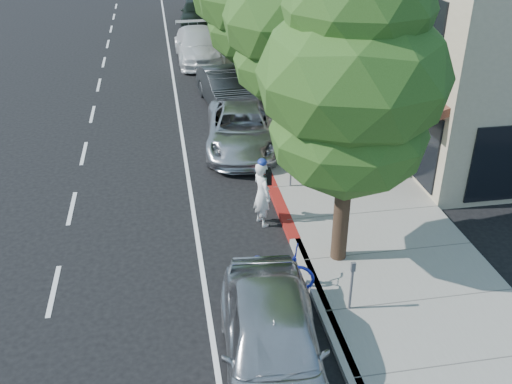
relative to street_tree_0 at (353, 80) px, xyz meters
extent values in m
plane|color=black|center=(-0.90, 2.00, -4.83)|extent=(120.00, 120.00, 0.00)
cube|color=gray|center=(1.40, 10.00, -4.76)|extent=(4.60, 56.00, 0.15)
cube|color=#9E998E|center=(-0.90, 10.00, -4.76)|extent=(0.30, 56.00, 0.15)
cube|color=maroon|center=(-0.90, 3.00, -4.76)|extent=(0.32, 4.00, 0.15)
cylinder|color=black|center=(0.00, 0.00, -3.43)|extent=(0.40, 0.40, 2.80)
ellipsoid|color=#284D17|center=(0.00, 0.00, -1.24)|extent=(3.68, 3.68, 2.95)
ellipsoid|color=#284D17|center=(0.00, 0.00, 0.12)|extent=(4.33, 4.33, 3.47)
ellipsoid|color=#284D17|center=(0.00, 0.00, 1.56)|extent=(3.25, 3.25, 2.60)
cylinder|color=black|center=(0.00, 6.00, -3.43)|extent=(0.40, 0.40, 2.81)
ellipsoid|color=#284D17|center=(0.00, 6.00, -1.23)|extent=(3.72, 3.72, 2.97)
ellipsoid|color=#284D17|center=(0.00, 6.00, 0.14)|extent=(4.37, 4.37, 3.50)
cylinder|color=black|center=(0.00, 12.00, -3.52)|extent=(0.40, 0.40, 2.63)
ellipsoid|color=#284D17|center=(0.00, 12.00, -1.45)|extent=(4.24, 4.24, 3.39)
cylinder|color=black|center=(0.00, 18.00, -3.42)|extent=(0.40, 0.40, 2.83)
cylinder|color=black|center=(0.00, 24.00, -3.56)|extent=(0.40, 0.40, 2.55)
imported|color=white|center=(-1.60, 2.18, -3.87)|extent=(0.68, 0.82, 1.93)
imported|color=#16209D|center=(-1.88, -0.70, -4.29)|extent=(2.20, 1.46, 1.09)
imported|color=silver|center=(-1.40, 7.50, -4.09)|extent=(3.11, 5.62, 1.49)
imported|color=#222527|center=(-1.40, 12.03, -4.04)|extent=(2.25, 4.99, 1.59)
imported|color=white|center=(-1.97, 19.40, -3.99)|extent=(2.46, 5.84, 1.68)
imported|color=black|center=(-1.40, 28.61, -4.03)|extent=(2.42, 4.92, 1.62)
imported|color=#B6B7BB|center=(-2.44, -3.50, -3.99)|extent=(2.43, 5.10, 1.68)
imported|color=black|center=(1.20, 14.04, -3.78)|extent=(0.88, 0.69, 1.81)
camera|label=1|loc=(-4.15, -11.57, 3.83)|focal=40.00mm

